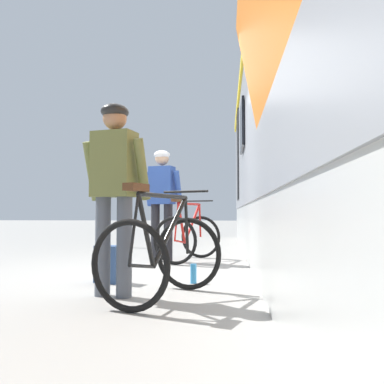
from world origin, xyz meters
TOP-DOWN VIEW (x-y plane):
  - ground_plane at (0.00, 0.00)m, footprint 80.00×80.00m
  - cyclist_near_in_olive at (0.05, -1.49)m, footprint 0.65×0.40m
  - cyclist_far_in_blue at (0.05, 1.25)m, footprint 0.65×0.40m
  - bicycle_near_black at (0.51, -1.59)m, footprint 1.04×1.25m
  - bicycle_far_red at (0.47, 1.29)m, footprint 1.01×1.24m
  - backpack_on_platform at (-0.21, -0.77)m, footprint 0.32×0.26m
  - water_bottle_near_the_bikes at (0.72, -0.74)m, footprint 0.07×0.07m
  - platform_sign_post at (-1.93, 4.16)m, footprint 0.08×0.70m

SIDE VIEW (x-z plane):
  - ground_plane at x=0.00m, z-range 0.00..0.00m
  - water_bottle_near_the_bikes at x=0.72m, z-range 0.00..0.21m
  - backpack_on_platform at x=-0.21m, z-range 0.00..0.40m
  - bicycle_near_black at x=0.51m, z-range -0.09..0.89m
  - bicycle_far_red at x=0.47m, z-range -0.09..0.89m
  - cyclist_near_in_olive at x=0.05m, z-range 0.17..1.94m
  - cyclist_far_in_blue at x=0.05m, z-range 0.17..1.94m
  - platform_sign_post at x=-1.93m, z-range 0.42..2.82m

